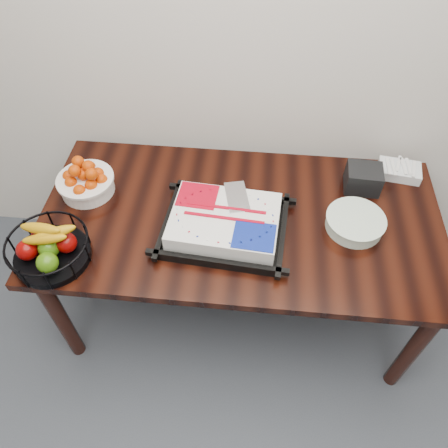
# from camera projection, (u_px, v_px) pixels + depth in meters

# --- Properties ---
(table) EXTENTS (1.80, 0.90, 0.75)m
(table) POSITION_uv_depth(u_px,v_px,m) (240.00, 229.00, 2.02)
(table) COLOR black
(table) RESTS_ON ground
(cake_tray) EXTENTS (0.55, 0.45, 0.11)m
(cake_tray) POSITION_uv_depth(u_px,v_px,m) (225.00, 223.00, 1.87)
(cake_tray) COLOR black
(cake_tray) RESTS_ON table
(tangerine_bowl) EXTENTS (0.26, 0.26, 0.17)m
(tangerine_bowl) POSITION_uv_depth(u_px,v_px,m) (85.00, 180.00, 2.00)
(tangerine_bowl) COLOR white
(tangerine_bowl) RESTS_ON table
(fruit_basket) EXTENTS (0.33, 0.33, 0.17)m
(fruit_basket) POSITION_uv_depth(u_px,v_px,m) (49.00, 248.00, 1.75)
(fruit_basket) COLOR black
(fruit_basket) RESTS_ON table
(plate_stack) EXTENTS (0.26, 0.26, 0.06)m
(plate_stack) POSITION_uv_depth(u_px,v_px,m) (355.00, 223.00, 1.89)
(plate_stack) COLOR white
(plate_stack) RESTS_ON table
(fork_bag) EXTENTS (0.21, 0.15, 0.06)m
(fork_bag) POSITION_uv_depth(u_px,v_px,m) (399.00, 170.00, 2.11)
(fork_bag) COLOR silver
(fork_bag) RESTS_ON table
(napkin_box) EXTENTS (0.17, 0.14, 0.11)m
(napkin_box) POSITION_uv_depth(u_px,v_px,m) (363.00, 178.00, 2.03)
(napkin_box) COLOR black
(napkin_box) RESTS_ON table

